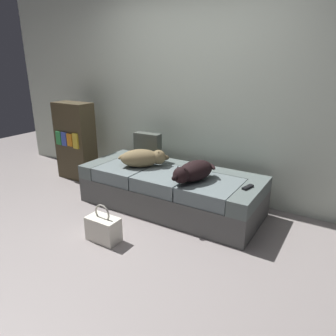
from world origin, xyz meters
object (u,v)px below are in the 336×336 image
(couch, at_px, (170,189))
(bookshelf, at_px, (76,141))
(throw_pillow, at_px, (148,147))
(handbag, at_px, (103,229))
(tv_remote, at_px, (248,187))
(dog_dark, at_px, (193,171))
(dog_tan, at_px, (143,158))

(couch, height_order, bookshelf, bookshelf)
(couch, distance_m, throw_pillow, 0.65)
(handbag, xyz_separation_m, bookshelf, (-1.51, 1.09, 0.42))
(handbag, distance_m, bookshelf, 1.91)
(tv_remote, distance_m, throw_pillow, 1.41)
(couch, distance_m, tv_remote, 0.95)
(dog_dark, relative_size, throw_pillow, 1.78)
(dog_tan, relative_size, handbag, 1.46)
(dog_dark, bearing_deg, bookshelf, 172.01)
(tv_remote, bearing_deg, bookshelf, -169.18)
(throw_pillow, xyz_separation_m, handbag, (0.29, -1.17, -0.50))
(couch, distance_m, handbag, 0.97)
(couch, bearing_deg, bookshelf, 175.06)
(couch, relative_size, tv_remote, 13.87)
(handbag, bearing_deg, bookshelf, 144.01)
(dog_tan, bearing_deg, couch, 4.96)
(dog_tan, bearing_deg, bookshelf, 172.44)
(dog_tan, distance_m, tv_remote, 1.27)
(tv_remote, bearing_deg, dog_dark, -154.25)
(handbag, bearing_deg, throw_pillow, 104.11)
(dog_dark, xyz_separation_m, bookshelf, (-2.04, 0.29, -0.01))
(dog_dark, relative_size, tv_remote, 4.03)
(bookshelf, bearing_deg, couch, -4.94)
(tv_remote, relative_size, throw_pillow, 0.44)
(dog_dark, xyz_separation_m, throw_pillow, (-0.83, 0.36, 0.06))
(dog_dark, bearing_deg, throw_pillow, 156.39)
(couch, bearing_deg, handbag, -100.33)
(couch, bearing_deg, tv_remote, -2.15)
(couch, xyz_separation_m, dog_tan, (-0.35, -0.03, 0.34))
(throw_pillow, bearing_deg, handbag, -75.89)
(dog_tan, height_order, throw_pillow, throw_pillow)
(dog_dark, distance_m, handbag, 1.06)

